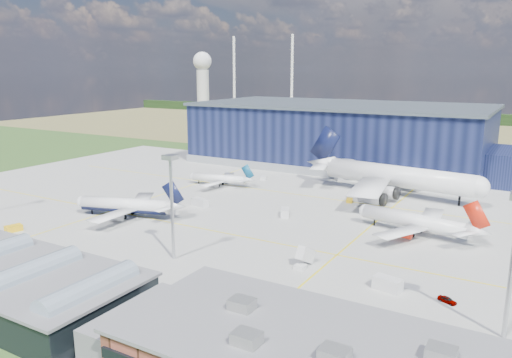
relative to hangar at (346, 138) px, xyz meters
name	(u,v)px	position (x,y,z in m)	size (l,w,h in m)	color
ground	(215,218)	(-2.81, -94.80, -11.62)	(600.00, 600.00, 0.00)	#2E4B1C
apron	(234,209)	(-2.81, -84.80, -11.59)	(220.00, 160.00, 0.08)	gray
farmland	(409,133)	(-2.81, 125.20, -11.62)	(600.00, 220.00, 0.01)	olive
treeline	(434,117)	(-2.81, 205.20, -7.62)	(600.00, 8.00, 8.00)	black
horizon_dressing	(227,76)	(-194.11, 199.58, 22.58)	(440.20, 18.00, 70.00)	white
hangar	(346,138)	(0.00, 0.00, 0.00)	(145.00, 62.00, 26.10)	#0F1534
light_mast_center	(171,190)	(7.19, -124.80, 3.82)	(2.60, 2.60, 23.00)	#AFB0B6
airliner_navy	(124,198)	(-25.02, -106.80, -6.21)	(33.18, 32.45, 10.82)	white
airliner_red	(414,213)	(48.22, -81.72, -6.10)	(33.86, 33.12, 11.04)	white
airliner_widebody	(399,165)	(34.62, -45.12, -1.40)	(62.67, 61.31, 20.44)	white
airliner_regional	(219,174)	(-23.94, -62.24, -7.52)	(25.13, 24.59, 8.20)	white
gse_tug_a	(14,228)	(-40.13, -130.78, -10.80)	(2.40, 3.93, 1.64)	yellow
gse_tug_b	(262,305)	(35.17, -134.93, -11.05)	(1.76, 2.63, 1.14)	yellow
gse_van_a	(200,203)	(-13.26, -87.60, -10.41)	(2.42, 5.54, 2.42)	silver
gse_cart_a	(263,178)	(-15.03, -45.80, -10.95)	(2.04, 3.06, 1.33)	silver
gse_van_b	(285,213)	(13.55, -84.00, -10.50)	(2.23, 4.87, 2.23)	silver
gse_tug_c	(349,200)	(24.00, -60.47, -10.99)	(1.79, 2.87, 1.25)	yellow
gse_cart_b	(339,179)	(9.74, -32.80, -10.92)	(2.15, 3.22, 1.39)	silver
gse_van_c	(388,284)	(51.93, -117.06, -10.36)	(2.52, 5.25, 2.52)	silver
airstair	(305,259)	(33.55, -113.68, -10.14)	(1.85, 4.61, 2.95)	silver
car_a	(447,300)	(62.54, -116.82, -11.04)	(1.36, 3.39, 1.15)	#99999E
car_b	(271,334)	(41.14, -142.80, -11.06)	(1.17, 3.36, 1.11)	#99999E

